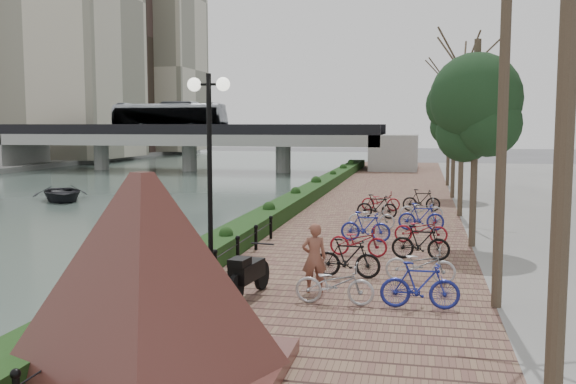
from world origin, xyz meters
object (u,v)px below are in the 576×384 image
(lamppost, at_px, (209,135))
(motorcycle, at_px, (249,272))
(pedestrian, at_px, (314,258))
(boat, at_px, (62,193))
(granite_monument, at_px, (144,280))

(lamppost, xyz_separation_m, motorcycle, (1.13, -0.67, -3.05))
(motorcycle, distance_m, pedestrian, 1.56)
(motorcycle, relative_size, boat, 0.42)
(granite_monument, distance_m, pedestrian, 6.07)
(lamppost, bearing_deg, granite_monument, -80.71)
(granite_monument, relative_size, boat, 1.29)
(boat, bearing_deg, pedestrian, -80.86)
(pedestrian, height_order, boat, pedestrian)
(motorcycle, relative_size, pedestrian, 1.12)
(granite_monument, xyz_separation_m, motorcycle, (0.19, 5.08, -1.05))
(lamppost, height_order, boat, lamppost)
(granite_monument, bearing_deg, boat, 123.55)
(granite_monument, distance_m, lamppost, 6.16)
(lamppost, xyz_separation_m, pedestrian, (2.48, 0.07, -2.81))
(lamppost, relative_size, boat, 1.16)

